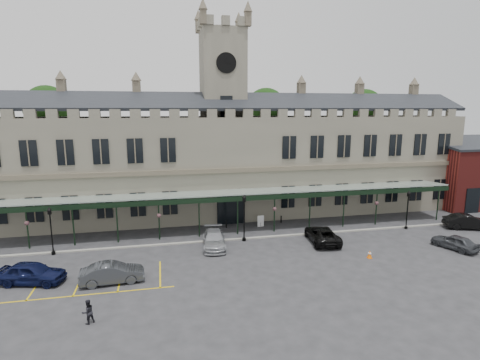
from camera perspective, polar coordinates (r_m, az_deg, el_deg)
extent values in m
plane|color=#2C2C2E|center=(33.12, 2.22, -12.18)|extent=(140.00, 140.00, 0.00)
cube|color=#686456|center=(46.69, -2.56, 2.24)|extent=(60.00, 10.00, 12.00)
cube|color=brown|center=(41.62, -1.39, 1.48)|extent=(60.00, 0.35, 0.50)
cube|color=black|center=(43.72, -2.10, 11.92)|extent=(60.00, 4.77, 2.20)
cube|color=black|center=(48.65, -3.14, 11.80)|extent=(60.00, 4.77, 2.20)
cube|color=black|center=(42.60, -1.38, -4.22)|extent=(3.20, 0.18, 3.80)
cube|color=#686456|center=(46.21, -2.62, 8.38)|extent=(5.00, 5.00, 22.00)
cylinder|color=silver|center=(43.95, -2.12, 17.41)|extent=(2.20, 0.12, 2.20)
cylinder|color=black|center=(43.88, -2.10, 17.42)|extent=(2.30, 0.04, 2.30)
cube|color=black|center=(43.65, -2.08, 10.88)|extent=(1.40, 0.12, 2.80)
cube|color=#8C9E93|center=(40.26, -0.89, -1.88)|extent=(50.00, 4.00, 0.40)
cube|color=black|center=(38.41, -0.31, -2.88)|extent=(50.00, 0.18, 0.50)
cube|color=maroon|center=(60.16, 31.91, 0.61)|extent=(12.00, 8.00, 8.00)
cube|color=black|center=(59.66, 32.33, 4.87)|extent=(12.40, 8.36, 1.47)
cube|color=gray|center=(38.09, 0.16, -8.95)|extent=(60.00, 0.40, 0.12)
cylinder|color=#332314|center=(56.84, -26.66, 2.63)|extent=(0.70, 0.70, 12.00)
sphere|color=black|center=(56.42, -27.27, 9.68)|extent=(6.00, 6.00, 6.00)
cylinder|color=#332314|center=(57.15, 3.88, 3.79)|extent=(0.70, 0.70, 12.00)
sphere|color=black|center=(56.73, 3.97, 10.83)|extent=(6.00, 6.00, 6.00)
cylinder|color=#332314|center=(63.41, 17.96, 3.98)|extent=(0.70, 0.70, 12.00)
sphere|color=black|center=(63.03, 18.34, 10.31)|extent=(6.00, 6.00, 6.00)
cylinder|color=black|center=(38.22, -26.55, -9.93)|extent=(0.34, 0.34, 0.29)
cylinder|color=black|center=(37.67, -26.77, -7.41)|extent=(0.11, 0.11, 3.82)
cube|color=black|center=(37.12, -27.04, -4.39)|extent=(0.27, 0.27, 0.38)
cone|color=black|center=(37.05, -27.08, -3.89)|extent=(0.42, 0.42, 0.29)
cylinder|color=black|center=(37.67, 0.63, -9.03)|extent=(0.37, 0.37, 0.31)
cylinder|color=black|center=(37.07, 0.63, -6.29)|extent=(0.12, 0.12, 4.08)
cube|color=black|center=(36.49, 0.64, -2.99)|extent=(0.29, 0.29, 0.41)
cone|color=black|center=(36.40, 0.64, -2.44)|extent=(0.45, 0.45, 0.31)
cylinder|color=black|center=(45.08, 23.96, -6.65)|extent=(0.33, 0.33, 0.28)
cylinder|color=black|center=(44.63, 24.13, -4.55)|extent=(0.11, 0.11, 3.69)
cube|color=black|center=(44.18, 24.33, -2.07)|extent=(0.26, 0.26, 0.37)
cone|color=black|center=(44.11, 24.36, -1.66)|extent=(0.41, 0.41, 0.28)
cube|color=orange|center=(35.52, 19.11, -11.14)|extent=(0.37, 0.37, 0.04)
cone|color=orange|center=(35.40, 19.15, -10.65)|extent=(0.43, 0.43, 0.68)
cylinder|color=silver|center=(35.37, 19.16, -10.51)|extent=(0.28, 0.28, 0.10)
cylinder|color=black|center=(42.06, 3.16, -6.75)|extent=(0.06, 0.06, 0.53)
cube|color=silver|center=(41.95, 3.17, -6.27)|extent=(0.74, 0.11, 1.26)
cylinder|color=black|center=(41.57, -2.11, -6.72)|extent=(0.15, 0.15, 0.84)
cylinder|color=black|center=(43.61, 6.29, -5.96)|extent=(0.15, 0.15, 0.82)
imported|color=#0B1134|center=(32.83, -29.17, -12.26)|extent=(5.19, 3.05, 1.66)
imported|color=#36383D|center=(30.55, -18.88, -13.26)|extent=(4.79, 1.99, 1.54)
imported|color=#9A9CA1|center=(36.00, -3.96, -9.01)|extent=(2.64, 5.36, 1.50)
imported|color=black|center=(38.05, 12.41, -8.12)|extent=(3.15, 5.72, 1.52)
imported|color=#36383D|center=(40.72, 29.89, -8.18)|extent=(2.96, 4.38, 1.39)
imported|color=black|center=(48.05, 31.43, -5.45)|extent=(5.14, 3.20, 1.60)
imported|color=black|center=(25.86, -22.17, -18.10)|extent=(0.95, 0.90, 1.54)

